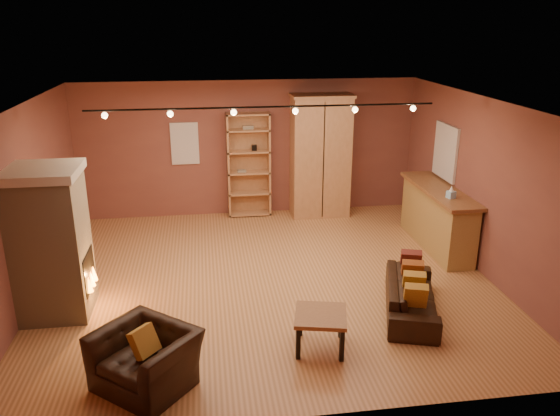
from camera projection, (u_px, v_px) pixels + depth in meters
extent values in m
plane|color=#9E6538|center=(268.00, 279.00, 8.76)|extent=(7.00, 7.00, 0.00)
plane|color=#5A321C|center=(266.00, 103.00, 7.84)|extent=(7.00, 7.00, 0.00)
cube|color=brown|center=(248.00, 149.00, 11.34)|extent=(7.00, 0.02, 2.80)
cube|color=brown|center=(25.00, 207.00, 7.84)|extent=(0.02, 6.50, 2.80)
cube|color=brown|center=(483.00, 187.00, 8.77)|extent=(0.02, 6.50, 2.80)
cube|color=tan|center=(52.00, 247.00, 7.47)|extent=(0.90, 0.90, 2.00)
cube|color=beige|center=(40.00, 172.00, 7.12)|extent=(0.98, 0.98, 0.12)
cube|color=black|center=(86.00, 271.00, 7.65)|extent=(0.10, 0.65, 0.55)
cone|color=orange|center=(91.00, 279.00, 7.70)|extent=(0.10, 0.10, 0.22)
cube|color=silver|center=(185.00, 144.00, 11.10)|extent=(0.56, 0.04, 0.86)
cube|color=tan|center=(248.00, 164.00, 11.43)|extent=(0.89, 0.04, 2.17)
cube|color=tan|center=(228.00, 166.00, 11.23)|extent=(0.04, 0.34, 2.17)
cube|color=tan|center=(269.00, 165.00, 11.34)|extent=(0.04, 0.34, 2.17)
cube|color=gray|center=(242.00, 171.00, 11.30)|extent=(0.18, 0.12, 0.05)
cube|color=black|center=(254.00, 148.00, 11.18)|extent=(0.10, 0.10, 0.12)
cube|color=tan|center=(250.00, 213.00, 11.63)|extent=(0.89, 0.34, 0.04)
cube|color=tan|center=(249.00, 193.00, 11.48)|extent=(0.89, 0.34, 0.04)
cube|color=tan|center=(249.00, 172.00, 11.33)|extent=(0.89, 0.34, 0.03)
cube|color=tan|center=(249.00, 151.00, 11.19)|extent=(0.89, 0.34, 0.04)
cube|color=tan|center=(248.00, 130.00, 11.04)|extent=(0.89, 0.34, 0.04)
cube|color=tan|center=(248.00, 114.00, 10.93)|extent=(0.89, 0.34, 0.04)
cube|color=tan|center=(320.00, 157.00, 11.29)|extent=(1.18, 0.65, 2.47)
cube|color=brown|center=(324.00, 161.00, 10.99)|extent=(0.02, 0.01, 2.37)
cube|color=tan|center=(322.00, 96.00, 10.87)|extent=(1.24, 0.71, 0.06)
cube|color=tan|center=(437.00, 219.00, 9.86)|extent=(0.50, 2.19, 1.05)
cube|color=brown|center=(440.00, 190.00, 9.68)|extent=(0.62, 2.31, 0.06)
cube|color=#94C8ED|center=(451.00, 195.00, 9.14)|extent=(0.14, 0.14, 0.11)
cone|color=white|center=(452.00, 189.00, 9.10)|extent=(0.08, 0.08, 0.10)
cube|color=silver|center=(446.00, 152.00, 9.99)|extent=(0.05, 0.90, 1.00)
imported|color=black|center=(412.00, 291.00, 7.67)|extent=(1.00, 1.79, 0.67)
cube|color=#B5832E|center=(416.00, 295.00, 7.08)|extent=(0.36, 0.31, 0.36)
cube|color=#B5832E|center=(414.00, 283.00, 7.43)|extent=(0.36, 0.31, 0.36)
cube|color=#994A1E|center=(412.00, 271.00, 7.77)|extent=(0.36, 0.31, 0.36)
cube|color=maroon|center=(411.00, 260.00, 8.11)|extent=(0.36, 0.31, 0.36)
imported|color=black|center=(145.00, 350.00, 6.09)|extent=(1.23, 1.18, 0.91)
cube|color=#B5832E|center=(144.00, 341.00, 6.05)|extent=(0.37, 0.38, 0.34)
cube|color=brown|center=(321.00, 316.00, 6.79)|extent=(0.76, 0.76, 0.05)
cube|color=black|center=(303.00, 346.00, 6.58)|extent=(0.05, 0.05, 0.42)
cube|color=black|center=(346.00, 343.00, 6.65)|extent=(0.05, 0.05, 0.42)
cube|color=black|center=(296.00, 323.00, 7.08)|extent=(0.05, 0.05, 0.42)
cube|color=black|center=(336.00, 320.00, 7.15)|extent=(0.05, 0.05, 0.42)
cylinder|color=black|center=(265.00, 107.00, 8.06)|extent=(5.20, 0.03, 0.03)
sphere|color=#FFD88C|center=(105.00, 115.00, 7.77)|extent=(0.09, 0.09, 0.09)
sphere|color=#FFD88C|center=(170.00, 114.00, 7.90)|extent=(0.09, 0.09, 0.09)
sphere|color=#FFD88C|center=(234.00, 112.00, 8.02)|extent=(0.09, 0.09, 0.09)
sphere|color=#FFD88C|center=(295.00, 111.00, 8.14)|extent=(0.09, 0.09, 0.09)
sphere|color=#FFD88C|center=(355.00, 110.00, 8.26)|extent=(0.09, 0.09, 0.09)
sphere|color=#FFD88C|center=(413.00, 108.00, 8.39)|extent=(0.09, 0.09, 0.09)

